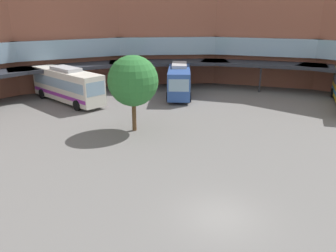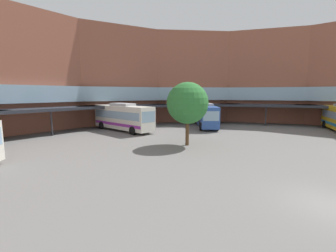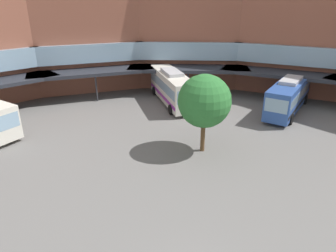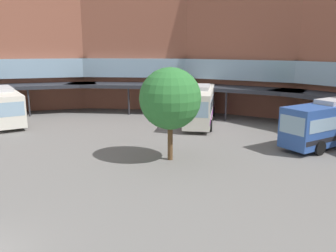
% 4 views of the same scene
% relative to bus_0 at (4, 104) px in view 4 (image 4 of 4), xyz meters
% --- Properties ---
extents(station_building, '(77.38, 34.68, 16.37)m').
position_rel_bus_0_xyz_m(station_building, '(20.34, 8.32, 5.90)').
color(station_building, '#93543F').
rests_on(station_building, ground).
extents(bus_0, '(11.26, 7.92, 3.72)m').
position_rel_bus_0_xyz_m(bus_0, '(0.00, 0.00, 0.00)').
color(bus_0, silver).
rests_on(bus_0, ground).
extents(bus_1, '(5.93, 11.07, 3.94)m').
position_rel_bus_0_xyz_m(bus_1, '(18.41, 9.32, 0.11)').
color(bus_1, silver).
rests_on(bus_1, ground).
extents(bus_3, '(7.53, 10.72, 3.76)m').
position_rel_bus_0_xyz_m(bus_3, '(31.35, 7.01, 0.02)').
color(bus_3, '#2D519E').
rests_on(bus_3, ground).
extents(plaza_tree, '(4.26, 4.26, 6.49)m').
position_rel_bus_0_xyz_m(plaza_tree, '(21.43, -2.97, 2.47)').
color(plaza_tree, brown).
rests_on(plaza_tree, ground).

